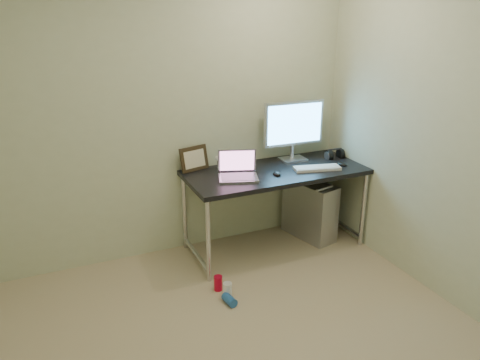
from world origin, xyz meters
The scene contains 16 objects.
wall_back centered at (0.00, 1.75, 1.25)m, with size 3.50×0.02×2.50m, color beige.
desk centered at (0.95, 1.40, 0.67)m, with size 1.59×0.70×0.75m.
tower_computer centered at (1.36, 1.45, 0.28)m, with size 0.35×0.57×0.59m.
cable_a centered at (1.31, 1.70, 0.40)m, with size 0.01×0.01×0.70m, color black.
cable_b centered at (1.40, 1.68, 0.38)m, with size 0.01×0.01×0.72m, color black.
can_red centered at (0.21, 0.94, 0.06)m, with size 0.07×0.07×0.12m, color red.
can_white centered at (0.24, 0.81, 0.06)m, with size 0.07×0.07×0.13m, color white.
can_blue centered at (0.22, 0.73, 0.03)m, with size 0.07×0.07×0.13m, color #255CAE.
laptop centered at (0.58, 1.37, 0.80)m, with size 0.39×0.36×0.23m.
monitor centered at (1.24, 1.60, 1.07)m, with size 0.59×0.18×0.55m.
keyboard centered at (1.30, 1.27, 0.76)m, with size 0.41×0.13×0.02m, color silver.
mouse_right centered at (1.57, 1.28, 0.77)m, with size 0.07×0.11×0.04m, color black.
mouse_left centered at (0.90, 1.29, 0.77)m, with size 0.06×0.10×0.03m, color black.
headphones centered at (1.63, 1.49, 0.78)m, with size 0.17×0.11×0.12m.
picture_frame centered at (0.30, 1.69, 0.86)m, with size 0.27×0.03×0.21m, color black.
webcam centered at (0.50, 1.64, 0.84)m, with size 0.05×0.04×0.12m.
Camera 1 is at (-0.92, -2.02, 2.09)m, focal length 35.00 mm.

